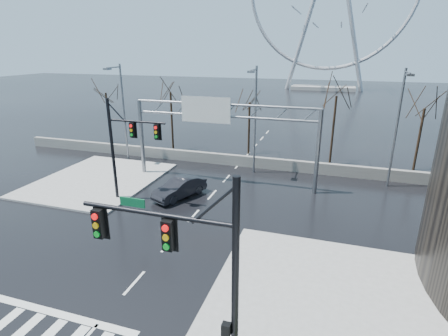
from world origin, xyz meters
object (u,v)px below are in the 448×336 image
at_px(sign_gantry, 219,126).
at_px(car, 180,188).
at_px(signal_mast_far, 124,141).
at_px(signal_mast_near, 195,263).

xyz_separation_m(sign_gantry, car, (-1.97, -4.15, -4.40)).
xyz_separation_m(signal_mast_far, sign_gantry, (5.49, 6.00, 0.35)).
bearing_deg(signal_mast_far, sign_gantry, 47.53).
distance_m(signal_mast_near, sign_gantry, 19.79).
height_order(signal_mast_near, car, signal_mast_near).
distance_m(signal_mast_far, sign_gantry, 8.14).
bearing_deg(signal_mast_near, car, 116.76).
bearing_deg(sign_gantry, signal_mast_far, -132.47).
height_order(signal_mast_near, signal_mast_far, same).
xyz_separation_m(signal_mast_far, car, (3.52, 1.85, -4.05)).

